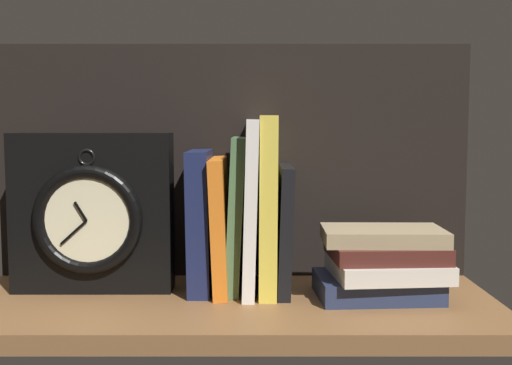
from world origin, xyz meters
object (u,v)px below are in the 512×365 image
Objects in this scene: framed_clock at (92,214)px; book_black_skeptic at (284,228)px; book_orange_pandolfini at (221,224)px; book_yellow_seinlanguage at (268,204)px; book_white_catcher at (251,205)px; book_navy_bierce at (201,220)px; book_green_romantic at (236,214)px; book_stack_side at (383,263)px.

book_black_skeptic is at bearing 2.33° from framed_clock.
book_black_skeptic is (9.22, -0.00, -0.53)cm from book_orange_pandolfini.
book_yellow_seinlanguage reaches higher than book_black_skeptic.
book_white_catcher is 1.08× the size of framed_clock.
book_navy_bierce is 0.91× the size of book_green_romantic.
book_green_romantic is 0.88× the size of book_yellow_seinlanguage.
book_navy_bierce is 0.80× the size of book_yellow_seinlanguage.
book_navy_bierce is 9.96cm from book_yellow_seinlanguage.
framed_clock is (-20.53, -1.12, 0.22)cm from book_green_romantic.
book_yellow_seinlanguage reaches higher than book_navy_bierce.
book_white_catcher is at bearing 2.83° from framed_clock.
book_orange_pandolfini is at bearing 3.51° from framed_clock.
book_navy_bierce is at bearing 180.00° from book_green_romantic.
book_white_catcher is 0.98× the size of book_yellow_seinlanguage.
book_white_catcher is at bearing 0.00° from book_green_romantic.
book_white_catcher reaches higher than book_orange_pandolfini.
book_navy_bierce is 1.12× the size of book_black_skeptic.
book_orange_pandolfini is at bearing 0.00° from book_navy_bierce.
book_green_romantic is at bearing 180.00° from book_yellow_seinlanguage.
book_yellow_seinlanguage is 18.19cm from book_stack_side.
book_white_catcher reaches higher than framed_clock.
book_navy_bierce reaches higher than book_black_skeptic.
book_navy_bierce is 7.60cm from book_white_catcher.
book_green_romantic is 7.22cm from book_black_skeptic.
book_green_romantic is 1.23× the size of book_stack_side.
book_stack_side is at bearing -11.81° from book_green_romantic.
book_orange_pandolfini is 5.21cm from book_white_catcher.
book_black_skeptic is (6.93, -0.00, -2.02)cm from book_green_romantic.
book_stack_side is (22.68, -4.27, -4.77)cm from book_orange_pandolfini.
book_navy_bierce is 1.12× the size of book_stack_side.
book_green_romantic is at bearing 3.12° from framed_clock.
book_black_skeptic is (4.79, -0.00, -3.28)cm from book_white_catcher.
book_orange_pandolfini is at bearing 180.00° from book_green_romantic.
book_green_romantic reaches higher than book_orange_pandolfini.
book_navy_bierce is at bearing 180.00° from book_yellow_seinlanguage.
book_yellow_seinlanguage reaches higher than book_orange_pandolfini.
framed_clock is 1.26× the size of book_stack_side.
book_navy_bierce is at bearing 170.51° from book_stack_side.
book_yellow_seinlanguage reaches higher than book_green_romantic.
framed_clock is (-27.46, -1.12, 2.24)cm from book_black_skeptic.
framed_clock is at bearing -177.44° from book_yellow_seinlanguage.
book_yellow_seinlanguage is 1.39× the size of book_black_skeptic.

